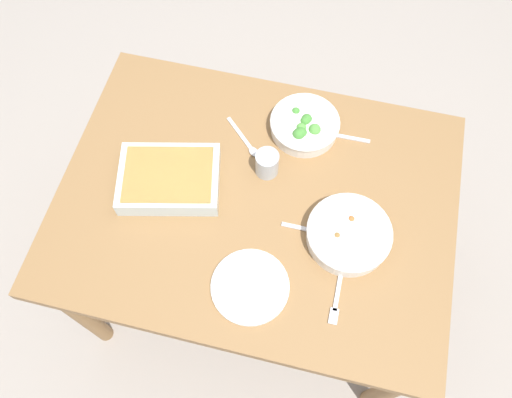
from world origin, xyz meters
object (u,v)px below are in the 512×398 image
Objects in this scene: side_plate at (250,287)px; spoon_spare at (247,142)px; broccoli_bowl at (305,125)px; baking_dish at (169,178)px; spoon_by_stew at (319,232)px; drink_cup at (267,164)px; spoon_by_broccoli at (335,135)px; fork_on_table at (337,298)px; stew_bowl at (349,234)px.

side_plate is 0.47m from spoon_spare.
broccoli_bowl reaches higher than baking_dish.
spoon_spare is (0.28, -0.25, 0.00)m from spoon_by_stew.
spoon_by_stew is at bearing -127.15° from side_plate.
drink_cup reaches higher than spoon_spare.
baking_dish is 1.95× the size of spoon_by_broccoli.
side_plate is at bearing 52.85° from spoon_by_stew.
baking_dish reaches higher than fork_on_table.
broccoli_bowl is 0.10m from spoon_by_broccoli.
stew_bowl is 0.32m from drink_cup.
broccoli_bowl is 1.28× the size of spoon_by_stew.
broccoli_bowl is at bearing -94.61° from side_plate.
drink_cup is at bearing 43.66° from spoon_by_broccoli.
drink_cup is 0.26m from spoon_by_stew.
stew_bowl is 1.77× the size of spoon_spare.
spoon_by_stew is 1.26× the size of spoon_spare.
spoon_by_stew is 0.38m from spoon_spare.
spoon_by_stew is (0.08, 0.00, -0.03)m from stew_bowl.
baking_dish is at bearing 22.53° from drink_cup.
drink_cup is (-0.28, -0.11, 0.00)m from baking_dish.
spoon_by_stew is at bearing -65.72° from fork_on_table.
stew_bowl is at bearing 149.09° from drink_cup.
stew_bowl and baking_dish have the same top height.
fork_on_table is at bearing 157.05° from baking_dish.
drink_cup is at bearing 64.28° from broccoli_bowl.
baking_dish is at bearing 32.26° from spoon_by_broccoli.
spoon_spare is at bearing 19.29° from spoon_by_broccoli.
baking_dish is 0.60m from fork_on_table.
spoon_by_stew reaches higher than fork_on_table.
stew_bowl reaches higher than spoon_by_stew.
side_plate is (-0.04, 0.38, -0.03)m from drink_cup.
fork_on_table is at bearing 114.28° from spoon_by_stew.
broccoli_bowl is at bearing 1.99° from spoon_by_broccoli.
broccoli_bowl is (0.20, -0.34, -0.00)m from stew_bowl.
side_plate is at bearing 85.39° from broccoli_bowl.
broccoli_bowl reaches higher than spoon_spare.
stew_bowl reaches higher than spoon_spare.
baking_dish is 0.55m from spoon_by_broccoli.
side_plate is 1.26× the size of spoon_by_broccoli.
spoon_by_broccoli is at bearing -79.85° from fork_on_table.
side_plate is at bearing 95.93° from drink_cup.
spoon_by_stew and spoon_by_broccoli have the same top height.
side_plate is 0.26m from spoon_by_stew.
spoon_by_broccoli is at bearing -88.00° from spoon_by_stew.
baking_dish is (0.56, -0.05, 0.00)m from stew_bowl.
spoon_by_broccoli is at bearing -136.34° from drink_cup.
side_plate is 1.24× the size of fork_on_table.
broccoli_bowl is 0.56m from fork_on_table.
side_plate is at bearing 6.19° from fork_on_table.
stew_bowl is at bearing 119.90° from broccoli_bowl.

